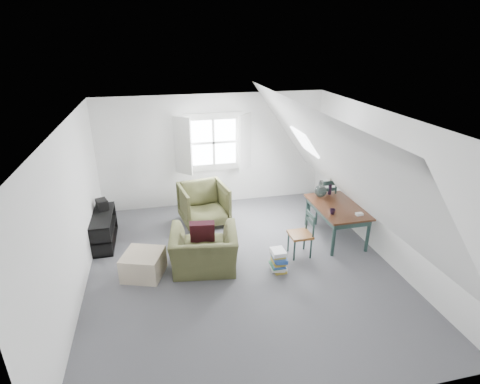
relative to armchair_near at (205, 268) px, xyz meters
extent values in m
plane|color=#515156|center=(0.61, -0.09, 0.00)|extent=(5.50, 5.50, 0.00)
plane|color=white|center=(0.61, -0.09, 2.50)|extent=(5.50, 5.50, 0.00)
plane|color=white|center=(0.61, 2.66, 1.25)|extent=(5.00, 0.00, 5.00)
plane|color=white|center=(0.61, -2.84, 1.25)|extent=(5.00, 0.00, 5.00)
plane|color=white|center=(-1.89, -0.09, 1.25)|extent=(0.00, 5.50, 5.50)
plane|color=white|center=(3.11, -0.09, 1.25)|extent=(0.00, 5.50, 5.50)
plane|color=white|center=(-0.94, -0.09, 1.78)|extent=(3.19, 5.50, 4.48)
plane|color=white|center=(2.16, -0.09, 1.78)|extent=(3.19, 5.50, 4.48)
cube|color=white|center=(0.61, 2.64, 1.45)|extent=(1.30, 0.04, 1.30)
cube|color=white|center=(-0.07, 2.48, 1.45)|extent=(0.35, 0.35, 1.25)
cube|color=white|center=(1.29, 2.48, 1.45)|extent=(0.35, 0.35, 1.25)
cube|color=white|center=(0.61, 2.63, 1.45)|extent=(1.00, 0.02, 1.00)
cube|color=white|center=(0.61, 2.61, 1.45)|extent=(1.08, 0.04, 0.05)
cube|color=white|center=(0.61, 2.61, 1.45)|extent=(0.05, 0.04, 1.08)
cube|color=white|center=(2.16, 1.21, 1.75)|extent=(0.35, 0.75, 0.47)
imported|color=#424425|center=(0.00, 0.00, 0.00)|extent=(1.21, 1.09, 0.70)
imported|color=#424425|center=(0.22, 1.66, 0.00)|extent=(1.04, 1.06, 0.85)
cube|color=#360E17|center=(0.00, 0.15, 0.63)|extent=(0.43, 0.28, 0.42)
cube|color=tan|center=(-0.99, 0.05, 0.20)|extent=(0.77, 0.77, 0.40)
cube|color=#32190E|center=(2.60, 0.49, 0.65)|extent=(0.81, 1.35, 0.04)
cube|color=#203631|center=(2.60, 0.49, 0.58)|extent=(0.72, 1.26, 0.11)
cylinder|color=#203631|center=(2.27, -0.11, 0.32)|extent=(0.06, 0.06, 0.64)
cylinder|color=#203631|center=(2.93, -0.11, 0.32)|extent=(0.06, 0.06, 0.64)
cylinder|color=#203631|center=(2.27, 1.09, 0.32)|extent=(0.06, 0.06, 0.64)
cylinder|color=#203631|center=(2.93, 1.09, 0.32)|extent=(0.06, 0.06, 0.64)
sphere|color=silver|center=(2.45, 0.94, 0.80)|extent=(0.24, 0.24, 0.24)
cylinder|color=silver|center=(2.45, 0.94, 0.96)|extent=(0.08, 0.08, 0.13)
cylinder|color=black|center=(2.70, 1.04, 0.78)|extent=(0.07, 0.07, 0.22)
cylinder|color=#3F2D1E|center=(2.70, 1.04, 1.03)|extent=(0.03, 0.05, 0.40)
cylinder|color=#3F2D1E|center=(2.71, 1.05, 1.03)|extent=(0.04, 0.05, 0.40)
cylinder|color=#3F2D1E|center=(2.69, 1.03, 1.03)|extent=(0.05, 0.07, 0.39)
imported|color=black|center=(2.35, 0.19, 0.67)|extent=(0.12, 0.12, 0.10)
cube|color=white|center=(2.80, 0.04, 0.69)|extent=(0.13, 0.09, 0.04)
cube|color=brown|center=(2.65, 1.24, 0.48)|extent=(0.45, 0.45, 0.05)
cylinder|color=#203631|center=(2.83, 1.43, 0.23)|extent=(0.04, 0.04, 0.46)
cylinder|color=#203631|center=(2.83, 1.06, 0.23)|extent=(0.04, 0.04, 0.46)
cylinder|color=#203631|center=(2.47, 1.43, 0.23)|extent=(0.04, 0.04, 0.46)
cylinder|color=#203631|center=(2.47, 1.06, 0.23)|extent=(0.04, 0.04, 0.46)
cylinder|color=#203631|center=(2.83, 1.04, 0.72)|extent=(0.04, 0.04, 0.48)
cylinder|color=#203631|center=(2.47, 1.04, 0.72)|extent=(0.04, 0.04, 0.48)
cube|color=#203631|center=(2.65, 1.04, 0.91)|extent=(0.37, 0.03, 0.09)
cube|color=#203631|center=(2.65, 1.04, 0.77)|extent=(0.37, 0.03, 0.06)
cube|color=brown|center=(1.70, 0.05, 0.41)|extent=(0.38, 0.38, 0.05)
cylinder|color=#203631|center=(1.55, 0.20, 0.19)|extent=(0.03, 0.03, 0.39)
cylinder|color=#203631|center=(1.86, 0.20, 0.19)|extent=(0.03, 0.03, 0.39)
cylinder|color=#203631|center=(1.55, -0.10, 0.19)|extent=(0.03, 0.03, 0.39)
cylinder|color=#203631|center=(1.86, -0.10, 0.19)|extent=(0.03, 0.03, 0.39)
cylinder|color=#203631|center=(1.88, 0.20, 0.60)|extent=(0.03, 0.03, 0.41)
cylinder|color=#203631|center=(1.88, -0.10, 0.60)|extent=(0.03, 0.03, 0.41)
cube|color=#203631|center=(1.88, 0.05, 0.77)|extent=(0.03, 0.31, 0.07)
cube|color=#203631|center=(1.88, 0.05, 0.65)|extent=(0.03, 0.31, 0.05)
cube|color=black|center=(-1.72, 1.29, 0.01)|extent=(0.38, 1.13, 0.03)
cube|color=black|center=(-1.72, 1.29, 0.28)|extent=(0.38, 1.13, 0.03)
cube|color=black|center=(-1.72, 1.29, 0.57)|extent=(0.38, 1.13, 0.03)
cube|color=black|center=(-1.72, 0.73, 0.28)|extent=(0.38, 0.03, 0.57)
cube|color=black|center=(-1.72, 1.84, 0.28)|extent=(0.38, 0.03, 0.57)
cube|color=#264C99|center=(-1.72, 0.96, 0.12)|extent=(0.17, 0.19, 0.21)
cube|color=red|center=(-1.72, 1.38, 0.12)|extent=(0.17, 0.23, 0.21)
cube|color=white|center=(-1.72, 1.10, 0.40)|extent=(0.17, 0.21, 0.19)
cube|color=black|center=(-1.72, 1.54, 0.67)|extent=(0.26, 0.31, 0.21)
cube|color=#B29933|center=(1.20, -0.33, 0.02)|extent=(0.20, 0.27, 0.03)
cube|color=white|center=(1.18, -0.32, 0.05)|extent=(0.26, 0.29, 0.03)
cube|color=white|center=(1.21, -0.34, 0.08)|extent=(0.22, 0.29, 0.03)
cube|color=#337F4C|center=(1.16, -0.33, 0.11)|extent=(0.22, 0.27, 0.03)
cube|color=#264C99|center=(1.18, -0.35, 0.14)|extent=(0.24, 0.30, 0.02)
cube|color=#B29933|center=(1.18, -0.33, 0.16)|extent=(0.20, 0.27, 0.02)
cube|color=#B29933|center=(1.19, -0.32, 0.19)|extent=(0.24, 0.29, 0.03)
cube|color=#264C99|center=(1.21, -0.35, 0.23)|extent=(0.24, 0.30, 0.04)
cube|color=#264C99|center=(1.19, -0.35, 0.26)|extent=(0.24, 0.29, 0.03)
cube|color=#B29933|center=(1.19, -0.30, 0.29)|extent=(0.22, 0.28, 0.03)
cube|color=white|center=(1.18, -0.31, 0.33)|extent=(0.22, 0.25, 0.04)
cube|color=white|center=(1.18, -0.31, 0.37)|extent=(0.22, 0.27, 0.03)
camera|label=1|loc=(-0.61, -5.32, 3.65)|focal=28.00mm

